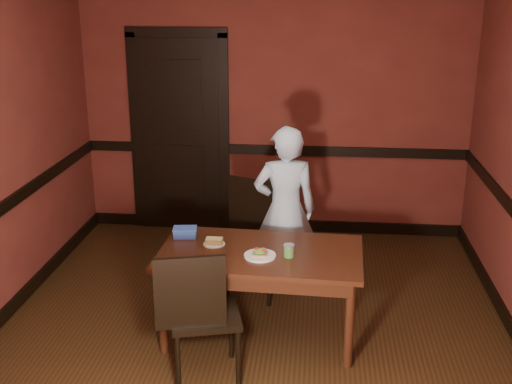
% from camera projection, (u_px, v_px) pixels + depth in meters
% --- Properties ---
extents(floor, '(4.00, 4.50, 0.01)m').
position_uv_depth(floor, '(251.00, 336.00, 4.92)').
color(floor, black).
rests_on(floor, ground).
extents(wall_back, '(4.00, 0.02, 2.70)m').
position_uv_depth(wall_back, '(274.00, 107.00, 6.62)').
color(wall_back, '#5D241C').
rests_on(wall_back, ground).
extents(wall_front, '(4.00, 0.02, 2.70)m').
position_uv_depth(wall_front, '(186.00, 333.00, 2.37)').
color(wall_front, '#5D241C').
rests_on(wall_front, ground).
extents(dado_back, '(4.00, 0.03, 0.10)m').
position_uv_depth(dado_back, '(274.00, 150.00, 6.75)').
color(dado_back, black).
rests_on(dado_back, ground).
extents(baseboard_back, '(4.00, 0.03, 0.12)m').
position_uv_depth(baseboard_back, '(273.00, 224.00, 7.01)').
color(baseboard_back, black).
rests_on(baseboard_back, ground).
extents(baseboard_left, '(0.03, 4.50, 0.12)m').
position_uv_depth(baseboard_left, '(3.00, 316.00, 5.09)').
color(baseboard_left, black).
rests_on(baseboard_left, ground).
extents(door, '(1.05, 0.07, 2.20)m').
position_uv_depth(door, '(180.00, 130.00, 6.76)').
color(door, black).
rests_on(door, ground).
extents(dining_table, '(1.52, 0.90, 0.70)m').
position_uv_depth(dining_table, '(261.00, 294.00, 4.83)').
color(dining_table, '#33180C').
rests_on(dining_table, floor).
extents(chair_far, '(0.58, 0.58, 0.97)m').
position_uv_depth(chair_far, '(258.00, 240.00, 5.48)').
color(chair_far, black).
rests_on(chair_far, floor).
extents(chair_near, '(0.55, 0.55, 0.97)m').
position_uv_depth(chair_near, '(205.00, 312.00, 4.28)').
color(chair_near, black).
rests_on(chair_near, floor).
extents(person, '(0.58, 0.43, 1.47)m').
position_uv_depth(person, '(285.00, 210.00, 5.46)').
color(person, '#B1D7E9').
rests_on(person, floor).
extents(sandwich_plate, '(0.23, 0.23, 0.06)m').
position_uv_depth(sandwich_plate, '(260.00, 254.00, 4.62)').
color(sandwich_plate, silver).
rests_on(sandwich_plate, dining_table).
extents(sauce_jar, '(0.08, 0.08, 0.09)m').
position_uv_depth(sauce_jar, '(289.00, 251.00, 4.61)').
color(sauce_jar, '#447E35').
rests_on(sauce_jar, dining_table).
extents(cheese_saucer, '(0.17, 0.17, 0.05)m').
position_uv_depth(cheese_saucer, '(214.00, 242.00, 4.83)').
color(cheese_saucer, silver).
rests_on(cheese_saucer, dining_table).
extents(food_tub, '(0.20, 0.15, 0.08)m').
position_uv_depth(food_tub, '(185.00, 232.00, 4.97)').
color(food_tub, blue).
rests_on(food_tub, dining_table).
extents(wrapped_veg, '(0.22, 0.20, 0.07)m').
position_uv_depth(wrapped_veg, '(190.00, 263.00, 4.44)').
color(wrapped_veg, '#155122').
rests_on(wrapped_veg, dining_table).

